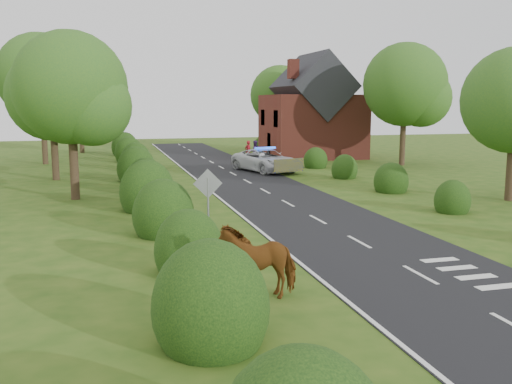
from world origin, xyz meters
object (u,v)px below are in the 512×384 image
object	(u,v)px
road_sign	(208,193)
pedestrian_red	(248,151)
police_van	(265,160)
pedestrian_purple	(255,151)
cow	(258,265)

from	to	relation	value
road_sign	pedestrian_red	world-z (taller)	road_sign
police_van	pedestrian_purple	size ratio (longest dim) A/B	3.51
cow	pedestrian_purple	bearing A→B (deg)	164.67
road_sign	police_van	xyz separation A→B (m)	(7.50, 18.69, -0.85)
road_sign	cow	bearing A→B (deg)	-88.93
cow	police_van	xyz separation A→B (m)	(7.38, 25.06, 0.02)
road_sign	cow	distance (m)	6.43
police_van	pedestrian_purple	bearing A→B (deg)	64.89
road_sign	pedestrian_red	xyz separation A→B (m)	(8.08, 25.90, -0.79)
pedestrian_red	cow	bearing A→B (deg)	47.49
cow	police_van	distance (m)	26.12
road_sign	pedestrian_purple	bearing A→B (deg)	71.40
cow	road_sign	bearing A→B (deg)	-179.45
road_sign	cow	world-z (taller)	road_sign
police_van	pedestrian_purple	xyz separation A→B (m)	(0.92, 6.34, 0.09)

